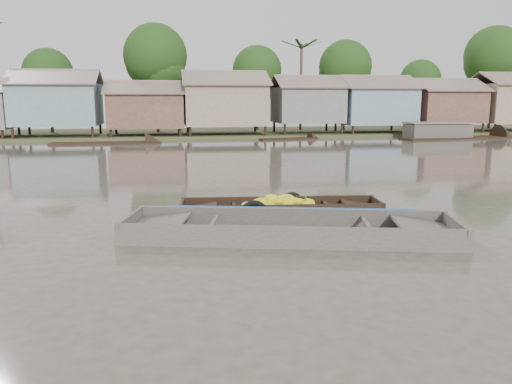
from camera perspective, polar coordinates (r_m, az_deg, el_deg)
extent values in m
plane|color=#464035|center=(12.35, 0.20, -4.34)|extent=(120.00, 120.00, 0.00)
cube|color=#384723|center=(44.90, -7.27, 6.55)|extent=(120.00, 12.00, 0.50)
cube|color=gray|center=(42.09, -21.74, 9.29)|extent=(6.20, 5.20, 3.20)
cube|color=brown|center=(40.74, -22.34, 12.12)|extent=(6.60, 3.02, 1.28)
cube|color=brown|center=(43.49, -21.55, 12.04)|extent=(6.60, 3.02, 1.28)
cube|color=brown|center=(41.29, -12.44, 9.09)|extent=(5.80, 4.60, 2.70)
cube|color=brown|center=(40.04, -12.62, 11.62)|extent=(6.20, 2.67, 1.14)
cube|color=brown|center=(42.52, -12.47, 11.56)|extent=(6.20, 2.67, 1.14)
cube|color=gray|center=(41.50, -3.61, 9.94)|extent=(6.50, 5.30, 3.30)
cube|color=brown|center=(40.10, -3.42, 12.92)|extent=(6.90, 3.08, 1.31)
cube|color=brown|center=(42.94, -3.86, 12.77)|extent=(6.90, 3.08, 1.31)
cube|color=slate|center=(42.84, 5.87, 9.87)|extent=(5.40, 4.70, 2.90)
cube|color=brown|center=(41.64, 6.41, 12.45)|extent=(5.80, 2.73, 1.17)
cube|color=brown|center=(44.08, 5.46, 12.37)|extent=(5.80, 2.73, 1.17)
cube|color=gray|center=(44.84, 13.37, 9.55)|extent=(6.00, 5.00, 3.10)
cube|color=brown|center=(43.62, 14.20, 12.11)|extent=(6.40, 2.90, 1.24)
cube|color=brown|center=(46.10, 12.81, 12.08)|extent=(6.40, 2.90, 1.24)
cube|color=brown|center=(47.77, 20.65, 9.15)|extent=(5.70, 4.90, 2.80)
cube|color=brown|center=(46.64, 21.64, 11.34)|extent=(6.10, 2.85, 1.21)
cube|color=brown|center=(48.92, 20.00, 11.38)|extent=(6.10, 2.85, 1.21)
cube|color=gray|center=(51.35, 27.01, 9.02)|extent=(6.30, 5.10, 3.40)
cube|color=brown|center=(52.49, 26.31, 11.45)|extent=(6.70, 2.96, 1.26)
cylinder|color=#473323|center=(46.80, -22.43, 9.01)|extent=(0.28, 0.28, 4.90)
sphere|color=#183811|center=(46.84, -22.68, 12.43)|extent=(4.20, 4.20, 4.20)
cylinder|color=#473323|center=(44.75, -11.27, 10.46)|extent=(0.28, 0.28, 6.30)
sphere|color=#183811|center=(44.89, -11.44, 15.06)|extent=(5.40, 5.40, 5.40)
cylinder|color=#473323|center=(46.45, 0.12, 10.02)|extent=(0.28, 0.28, 5.25)
sphere|color=#183811|center=(46.51, 0.12, 13.72)|extent=(4.50, 4.50, 4.50)
cylinder|color=#473323|center=(47.55, 10.02, 10.08)|extent=(0.28, 0.28, 5.60)
sphere|color=#183811|center=(47.63, 10.15, 13.94)|extent=(4.80, 4.80, 4.80)
cylinder|color=#473323|center=(51.71, 18.10, 9.18)|extent=(0.28, 0.28, 4.55)
sphere|color=#183811|center=(51.73, 18.27, 12.06)|extent=(3.90, 3.90, 3.90)
cylinder|color=#473323|center=(54.49, 25.28, 9.85)|extent=(0.28, 0.28, 6.65)
sphere|color=#183811|center=(54.63, 25.61, 13.83)|extent=(5.70, 5.70, 5.70)
cylinder|color=#473323|center=(46.83, 5.16, 11.66)|extent=(0.24, 0.24, 8.00)
cube|color=black|center=(14.04, 2.84, -2.84)|extent=(5.57, 1.63, 0.08)
cube|color=black|center=(14.57, 2.58, -1.46)|extent=(5.59, 0.75, 0.52)
cube|color=black|center=(13.41, 3.14, -2.53)|extent=(5.59, 0.75, 0.52)
cube|color=black|center=(14.56, 13.64, -1.76)|extent=(0.19, 1.22, 0.49)
cube|color=black|center=(14.41, 11.84, -1.56)|extent=(1.06, 1.15, 0.19)
cube|color=black|center=(13.95, -8.42, -2.12)|extent=(0.19, 1.22, 0.49)
cube|color=black|center=(13.90, -6.47, -1.85)|extent=(1.06, 1.15, 0.19)
cube|color=black|center=(13.88, -2.53, -1.64)|extent=(0.22, 1.17, 0.05)
cube|color=black|center=(14.18, 8.13, -1.47)|extent=(0.22, 1.17, 0.05)
ellipsoid|color=yellow|center=(13.95, 1.78, -0.77)|extent=(0.45, 0.34, 0.26)
ellipsoid|color=yellow|center=(13.71, 0.28, -1.80)|extent=(0.43, 0.32, 0.25)
ellipsoid|color=yellow|center=(13.95, 0.76, -1.14)|extent=(0.48, 0.36, 0.28)
ellipsoid|color=yellow|center=(13.86, -0.90, -2.02)|extent=(0.37, 0.28, 0.21)
ellipsoid|color=yellow|center=(13.79, 6.93, -2.07)|extent=(0.40, 0.30, 0.23)
ellipsoid|color=yellow|center=(14.20, 1.60, -1.04)|extent=(0.38, 0.28, 0.22)
ellipsoid|color=yellow|center=(14.18, 2.14, -1.23)|extent=(0.39, 0.29, 0.22)
ellipsoid|color=yellow|center=(13.93, 5.97, -1.51)|extent=(0.44, 0.33, 0.25)
ellipsoid|color=yellow|center=(13.85, 2.02, -1.21)|extent=(0.45, 0.33, 0.26)
ellipsoid|color=yellow|center=(13.78, 2.55, -1.06)|extent=(0.46, 0.34, 0.26)
ellipsoid|color=yellow|center=(13.95, 0.24, -1.25)|extent=(0.41, 0.31, 0.24)
ellipsoid|color=yellow|center=(13.63, 0.04, -2.07)|extent=(0.47, 0.35, 0.27)
ellipsoid|color=yellow|center=(14.06, 2.59, -1.07)|extent=(0.46, 0.34, 0.26)
ellipsoid|color=yellow|center=(13.64, 0.24, -2.13)|extent=(0.46, 0.35, 0.27)
ellipsoid|color=yellow|center=(13.66, 1.52, -1.59)|extent=(0.37, 0.27, 0.21)
ellipsoid|color=yellow|center=(13.80, 3.67, -1.46)|extent=(0.42, 0.31, 0.24)
ellipsoid|color=yellow|center=(13.94, 4.35, -1.14)|extent=(0.44, 0.33, 0.25)
ellipsoid|color=yellow|center=(14.02, 2.94, -0.80)|extent=(0.37, 0.27, 0.21)
ellipsoid|color=yellow|center=(14.05, 1.88, -1.14)|extent=(0.42, 0.31, 0.24)
ellipsoid|color=yellow|center=(13.84, 4.81, -1.15)|extent=(0.38, 0.28, 0.22)
ellipsoid|color=yellow|center=(13.91, 3.53, -0.81)|extent=(0.49, 0.36, 0.28)
ellipsoid|color=yellow|center=(14.28, 5.92, -1.28)|extent=(0.47, 0.35, 0.27)
ellipsoid|color=yellow|center=(13.86, -0.55, -1.66)|extent=(0.48, 0.36, 0.28)
ellipsoid|color=yellow|center=(13.60, -0.64, -2.36)|extent=(0.38, 0.28, 0.22)
ellipsoid|color=yellow|center=(14.12, 2.11, -1.13)|extent=(0.43, 0.32, 0.25)
ellipsoid|color=yellow|center=(14.33, 3.71, -1.28)|extent=(0.41, 0.31, 0.24)
ellipsoid|color=yellow|center=(14.02, -0.93, -1.60)|extent=(0.44, 0.33, 0.25)
cylinder|color=#3F6626|center=(13.88, 0.82, -0.85)|extent=(0.04, 0.04, 0.18)
cylinder|color=#3F6626|center=(13.95, 3.67, -0.81)|extent=(0.04, 0.04, 0.18)
cylinder|color=#3F6626|center=(14.02, 5.69, -0.78)|extent=(0.04, 0.04, 0.18)
torus|color=black|center=(14.69, 4.09, -1.29)|extent=(0.70, 0.25, 0.68)
torus|color=black|center=(13.26, -0.23, -2.58)|extent=(0.80, 0.26, 0.78)
cube|color=#423C37|center=(11.78, 3.82, -5.52)|extent=(7.71, 3.40, 0.08)
cube|color=#423C37|center=(12.60, 3.86, -3.18)|extent=(7.52, 2.03, 0.62)
cube|color=#423C37|center=(10.82, 3.81, -5.52)|extent=(7.52, 2.03, 0.62)
cube|color=#423C37|center=(12.30, 21.75, -4.29)|extent=(0.51, 1.84, 0.58)
cube|color=#423C37|center=(12.09, 18.81, -3.98)|extent=(1.66, 1.89, 0.24)
cube|color=#423C37|center=(12.31, -14.05, -3.82)|extent=(0.51, 1.84, 0.58)
cube|color=#423C37|center=(12.11, -11.11, -3.58)|extent=(1.66, 1.89, 0.24)
cube|color=#423C37|center=(11.82, -4.96, -3.52)|extent=(0.53, 1.78, 0.05)
cube|color=#423C37|center=(11.81, 12.64, -3.75)|extent=(0.53, 1.78, 0.05)
cube|color=#665E54|center=(11.77, 3.82, -5.30)|extent=(5.93, 2.82, 0.02)
cube|color=#0F499A|center=(12.61, 3.87, -2.07)|extent=(6.07, 1.60, 0.15)
torus|color=olive|center=(11.58, 12.09, -5.65)|extent=(0.43, 0.43, 0.06)
torus|color=olive|center=(11.57, 12.10, -5.46)|extent=(0.35, 0.35, 0.06)
cube|color=black|center=(38.95, 3.54, 5.92)|extent=(4.43, 1.72, 0.35)
cube|color=black|center=(42.72, 21.77, 5.60)|extent=(9.15, 3.00, 0.35)
cube|color=black|center=(36.92, -17.36, 5.19)|extent=(6.75, 1.59, 0.35)
cube|color=black|center=(42.45, 20.04, 6.50)|extent=(5.00, 2.00, 1.20)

